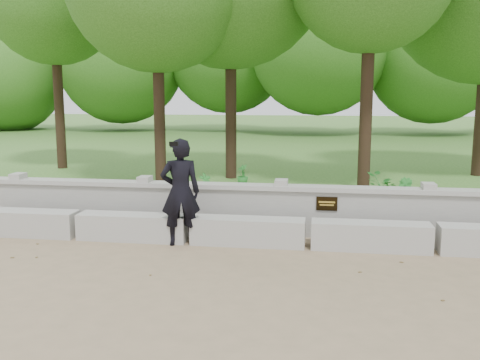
{
  "coord_description": "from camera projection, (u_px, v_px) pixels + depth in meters",
  "views": [
    {
      "loc": [
        0.14,
        -6.68,
        2.53
      ],
      "look_at": [
        -1.13,
        1.89,
        1.09
      ],
      "focal_mm": 40.0,
      "sensor_mm": 36.0,
      "label": 1
    }
  ],
  "objects": [
    {
      "name": "shrub_a",
      "position": [
        205.0,
        186.0,
        11.56
      ],
      "size": [
        0.34,
        0.34,
        0.54
      ],
      "primitive_type": "imported",
      "rotation": [
        0.0,
        0.0,
        0.78
      ],
      "color": "#2A7C2C",
      "rests_on": "lawn"
    },
    {
      "name": "parapet_wall",
      "position": [
        309.0,
        210.0,
        9.42
      ],
      "size": [
        12.5,
        0.35,
        0.9
      ],
      "color": "#A19F98",
      "rests_on": "ground"
    },
    {
      "name": "lawn",
      "position": [
        315.0,
        155.0,
        20.6
      ],
      "size": [
        40.0,
        22.0,
        0.25
      ],
      "primitive_type": "cube",
      "color": "#2F5B21",
      "rests_on": "ground"
    },
    {
      "name": "shrub_b",
      "position": [
        405.0,
        193.0,
        10.59
      ],
      "size": [
        0.4,
        0.42,
        0.59
      ],
      "primitive_type": "imported",
      "rotation": [
        0.0,
        0.0,
        2.15
      ],
      "color": "#2A7C2C",
      "rests_on": "lawn"
    },
    {
      "name": "man_main",
      "position": [
        180.0,
        192.0,
        8.81
      ],
      "size": [
        0.75,
        0.68,
        1.78
      ],
      "color": "black",
      "rests_on": "ground"
    },
    {
      "name": "concrete_bench",
      "position": [
        308.0,
        234.0,
        8.77
      ],
      "size": [
        11.9,
        0.45,
        0.45
      ],
      "color": "#ACA9A2",
      "rests_on": "ground"
    },
    {
      "name": "shrub_c",
      "position": [
        383.0,
        189.0,
        10.79
      ],
      "size": [
        0.78,
        0.74,
        0.67
      ],
      "primitive_type": "imported",
      "rotation": [
        0.0,
        0.0,
        3.63
      ],
      "color": "#2A7C2C",
      "rests_on": "lawn"
    },
    {
      "name": "shrub_d",
      "position": [
        242.0,
        175.0,
        13.15
      ],
      "size": [
        0.38,
        0.39,
        0.51
      ],
      "primitive_type": "imported",
      "rotation": [
        0.0,
        0.0,
        5.4
      ],
      "color": "#2A7C2C",
      "rests_on": "lawn"
    },
    {
      "name": "ground",
      "position": [
        304.0,
        288.0,
        6.95
      ],
      "size": [
        80.0,
        80.0,
        0.0
      ],
      "primitive_type": "plane",
      "color": "#917959",
      "rests_on": "ground"
    }
  ]
}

